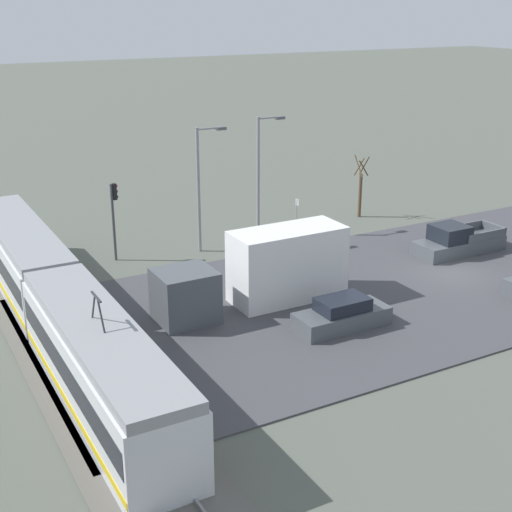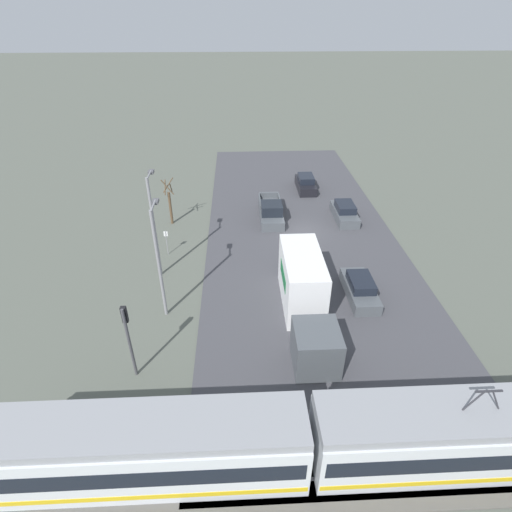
{
  "view_description": "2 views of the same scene",
  "coord_description": "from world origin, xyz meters",
  "px_view_note": "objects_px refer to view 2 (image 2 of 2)",
  "views": [
    {
      "loc": [
        -27.38,
        27.65,
        14.43
      ],
      "look_at": [
        1.95,
        11.5,
        2.44
      ],
      "focal_mm": 50.0,
      "sensor_mm": 36.0,
      "label": 1
    },
    {
      "loc": [
        5.43,
        31.26,
        17.33
      ],
      "look_at": [
        4.35,
        8.67,
        3.02
      ],
      "focal_mm": 28.0,
      "sensor_mm": 36.0,
      "label": 2
    }
  ],
  "objects_px": {
    "pickup_truck": "(271,212)",
    "sedan_car_1": "(360,289)",
    "street_tree": "(170,204)",
    "street_lamp_mid_block": "(158,256)",
    "sedan_car_0": "(306,184)",
    "box_truck": "(305,294)",
    "street_lamp_near_crossing": "(154,220)",
    "traffic_light_pole": "(128,332)",
    "no_parking_sign": "(167,240)",
    "light_rail_tram": "(310,442)",
    "sedan_car_2": "(345,212)"
  },
  "relations": [
    {
      "from": "pickup_truck",
      "to": "sedan_car_0",
      "type": "distance_m",
      "value": 8.06
    },
    {
      "from": "box_truck",
      "to": "no_parking_sign",
      "type": "bearing_deg",
      "value": -39.29
    },
    {
      "from": "light_rail_tram",
      "to": "pickup_truck",
      "type": "height_order",
      "value": "light_rail_tram"
    },
    {
      "from": "sedan_car_1",
      "to": "sedan_car_2",
      "type": "xyz_separation_m",
      "value": [
        -1.72,
        -11.78,
        0.04
      ]
    },
    {
      "from": "sedan_car_1",
      "to": "street_lamp_mid_block",
      "type": "relative_size",
      "value": 0.6
    },
    {
      "from": "street_tree",
      "to": "street_lamp_mid_block",
      "type": "height_order",
      "value": "street_lamp_mid_block"
    },
    {
      "from": "no_parking_sign",
      "to": "sedan_car_1",
      "type": "bearing_deg",
      "value": 155.93
    },
    {
      "from": "street_lamp_near_crossing",
      "to": "box_truck",
      "type": "bearing_deg",
      "value": 151.52
    },
    {
      "from": "box_truck",
      "to": "sedan_car_1",
      "type": "distance_m",
      "value": 4.7
    },
    {
      "from": "traffic_light_pole",
      "to": "street_tree",
      "type": "xyz_separation_m",
      "value": [
        0.35,
        -17.93,
        -1.02
      ]
    },
    {
      "from": "traffic_light_pole",
      "to": "street_lamp_near_crossing",
      "type": "height_order",
      "value": "street_lamp_near_crossing"
    },
    {
      "from": "box_truck",
      "to": "sedan_car_1",
      "type": "bearing_deg",
      "value": -156.74
    },
    {
      "from": "light_rail_tram",
      "to": "sedan_car_2",
      "type": "bearing_deg",
      "value": -106.96
    },
    {
      "from": "box_truck",
      "to": "street_tree",
      "type": "bearing_deg",
      "value": -52.86
    },
    {
      "from": "sedan_car_0",
      "to": "no_parking_sign",
      "type": "xyz_separation_m",
      "value": [
        13.22,
        12.67,
        0.55
      ]
    },
    {
      "from": "sedan_car_0",
      "to": "box_truck",
      "type": "bearing_deg",
      "value": -99.1
    },
    {
      "from": "sedan_car_0",
      "to": "sedan_car_2",
      "type": "height_order",
      "value": "sedan_car_0"
    },
    {
      "from": "pickup_truck",
      "to": "street_lamp_mid_block",
      "type": "relative_size",
      "value": 0.77
    },
    {
      "from": "street_lamp_near_crossing",
      "to": "sedan_car_2",
      "type": "bearing_deg",
      "value": -152.95
    },
    {
      "from": "sedan_car_0",
      "to": "no_parking_sign",
      "type": "height_order",
      "value": "no_parking_sign"
    },
    {
      "from": "light_rail_tram",
      "to": "sedan_car_2",
      "type": "relative_size",
      "value": 5.89
    },
    {
      "from": "traffic_light_pole",
      "to": "street_tree",
      "type": "height_order",
      "value": "traffic_light_pole"
    },
    {
      "from": "street_lamp_near_crossing",
      "to": "sedan_car_0",
      "type": "bearing_deg",
      "value": -131.08
    },
    {
      "from": "pickup_truck",
      "to": "box_truck",
      "type": "bearing_deg",
      "value": 94.19
    },
    {
      "from": "street_tree",
      "to": "sedan_car_1",
      "type": "bearing_deg",
      "value": 140.89
    },
    {
      "from": "street_tree",
      "to": "no_parking_sign",
      "type": "xyz_separation_m",
      "value": [
        -0.38,
        5.47,
        -0.71
      ]
    },
    {
      "from": "pickup_truck",
      "to": "sedan_car_1",
      "type": "height_order",
      "value": "pickup_truck"
    },
    {
      "from": "pickup_truck",
      "to": "sedan_car_2",
      "type": "xyz_separation_m",
      "value": [
        -6.94,
        0.4,
        -0.05
      ]
    },
    {
      "from": "box_truck",
      "to": "street_tree",
      "type": "xyz_separation_m",
      "value": [
        10.27,
        -13.56,
        0.22
      ]
    },
    {
      "from": "light_rail_tram",
      "to": "traffic_light_pole",
      "type": "bearing_deg",
      "value": -33.18
    },
    {
      "from": "light_rail_tram",
      "to": "sedan_car_0",
      "type": "xyz_separation_m",
      "value": [
        -4.61,
        -30.78,
        -0.96
      ]
    },
    {
      "from": "traffic_light_pole",
      "to": "street_lamp_mid_block",
      "type": "distance_m",
      "value": 5.43
    },
    {
      "from": "box_truck",
      "to": "street_lamp_mid_block",
      "type": "xyz_separation_m",
      "value": [
        8.99,
        -0.8,
        2.62
      ]
    },
    {
      "from": "box_truck",
      "to": "sedan_car_2",
      "type": "bearing_deg",
      "value": -113.53
    },
    {
      "from": "sedan_car_0",
      "to": "street_tree",
      "type": "relative_size",
      "value": 1.01
    },
    {
      "from": "traffic_light_pole",
      "to": "no_parking_sign",
      "type": "bearing_deg",
      "value": -90.1
    },
    {
      "from": "street_tree",
      "to": "sedan_car_2",
      "type": "bearing_deg",
      "value": -179.94
    },
    {
      "from": "pickup_truck",
      "to": "street_tree",
      "type": "relative_size",
      "value": 1.32
    },
    {
      "from": "box_truck",
      "to": "light_rail_tram",
      "type": "bearing_deg",
      "value": 82.69
    },
    {
      "from": "street_lamp_near_crossing",
      "to": "street_lamp_mid_block",
      "type": "xyz_separation_m",
      "value": [
        -1.04,
        4.64,
        -0.07
      ]
    },
    {
      "from": "pickup_truck",
      "to": "traffic_light_pole",
      "type": "relative_size",
      "value": 1.26
    },
    {
      "from": "traffic_light_pole",
      "to": "street_lamp_mid_block",
      "type": "bearing_deg",
      "value": -100.17
    },
    {
      "from": "sedan_car_0",
      "to": "pickup_truck",
      "type": "bearing_deg",
      "value": -122.7
    },
    {
      "from": "sedan_car_2",
      "to": "street_lamp_near_crossing",
      "type": "bearing_deg",
      "value": 27.05
    },
    {
      "from": "sedan_car_1",
      "to": "box_truck",
      "type": "bearing_deg",
      "value": -156.74
    },
    {
      "from": "traffic_light_pole",
      "to": "street_lamp_near_crossing",
      "type": "relative_size",
      "value": 0.6
    },
    {
      "from": "sedan_car_2",
      "to": "street_tree",
      "type": "xyz_separation_m",
      "value": [
        16.19,
        0.02,
        1.28
      ]
    },
    {
      "from": "light_rail_tram",
      "to": "sedan_car_1",
      "type": "height_order",
      "value": "light_rail_tram"
    },
    {
      "from": "pickup_truck",
      "to": "sedan_car_2",
      "type": "bearing_deg",
      "value": 176.68
    },
    {
      "from": "sedan_car_0",
      "to": "street_lamp_near_crossing",
      "type": "bearing_deg",
      "value": -131.08
    }
  ]
}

